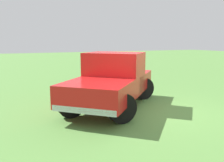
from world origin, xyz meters
name	(u,v)px	position (x,y,z in m)	size (l,w,h in m)	color
ground_plane	(147,111)	(0.00, 0.00, 0.00)	(80.00, 80.00, 0.00)	#54843D
pickup_truck	(113,79)	(-0.73, 1.00, 0.96)	(4.53, 4.59, 1.84)	black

